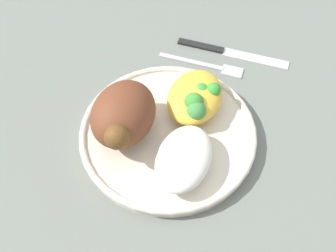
{
  "coord_description": "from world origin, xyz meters",
  "views": [
    {
      "loc": [
        0.32,
        0.11,
        0.51
      ],
      "look_at": [
        0.0,
        0.0,
        0.03
      ],
      "focal_mm": 44.72,
      "sensor_mm": 36.0,
      "label": 1
    }
  ],
  "objects_px": {
    "rice_pile": "(184,158)",
    "knife": "(223,50)",
    "fork": "(206,65)",
    "roasted_chicken": "(123,115)",
    "plate": "(168,134)",
    "mac_cheese_with_broccoli": "(196,98)"
  },
  "relations": [
    {
      "from": "mac_cheese_with_broccoli",
      "to": "fork",
      "type": "height_order",
      "value": "mac_cheese_with_broccoli"
    },
    {
      "from": "fork",
      "to": "roasted_chicken",
      "type": "bearing_deg",
      "value": -20.59
    },
    {
      "from": "fork",
      "to": "knife",
      "type": "xyz_separation_m",
      "value": [
        -0.04,
        0.02,
        0.0
      ]
    },
    {
      "from": "mac_cheese_with_broccoli",
      "to": "knife",
      "type": "distance_m",
      "value": 0.15
    },
    {
      "from": "rice_pile",
      "to": "mac_cheese_with_broccoli",
      "type": "relative_size",
      "value": 1.02
    },
    {
      "from": "plate",
      "to": "roasted_chicken",
      "type": "relative_size",
      "value": 2.2
    },
    {
      "from": "roasted_chicken",
      "to": "rice_pile",
      "type": "height_order",
      "value": "roasted_chicken"
    },
    {
      "from": "fork",
      "to": "knife",
      "type": "distance_m",
      "value": 0.04
    },
    {
      "from": "mac_cheese_with_broccoli",
      "to": "roasted_chicken",
      "type": "bearing_deg",
      "value": -46.4
    },
    {
      "from": "plate",
      "to": "fork",
      "type": "height_order",
      "value": "plate"
    },
    {
      "from": "rice_pile",
      "to": "knife",
      "type": "xyz_separation_m",
      "value": [
        -0.24,
        -0.01,
        -0.03
      ]
    },
    {
      "from": "mac_cheese_with_broccoli",
      "to": "knife",
      "type": "height_order",
      "value": "mac_cheese_with_broccoli"
    },
    {
      "from": "plate",
      "to": "fork",
      "type": "bearing_deg",
      "value": 176.34
    },
    {
      "from": "rice_pile",
      "to": "fork",
      "type": "bearing_deg",
      "value": -171.91
    },
    {
      "from": "rice_pile",
      "to": "knife",
      "type": "relative_size",
      "value": 0.56
    },
    {
      "from": "plate",
      "to": "mac_cheese_with_broccoli",
      "type": "xyz_separation_m",
      "value": [
        -0.05,
        0.02,
        0.03
      ]
    },
    {
      "from": "fork",
      "to": "rice_pile",
      "type": "bearing_deg",
      "value": 8.09
    },
    {
      "from": "plate",
      "to": "roasted_chicken",
      "type": "distance_m",
      "value": 0.08
    },
    {
      "from": "plate",
      "to": "mac_cheese_with_broccoli",
      "type": "distance_m",
      "value": 0.07
    },
    {
      "from": "roasted_chicken",
      "to": "knife",
      "type": "distance_m",
      "value": 0.24
    },
    {
      "from": "mac_cheese_with_broccoli",
      "to": "plate",
      "type": "bearing_deg",
      "value": -22.77
    },
    {
      "from": "rice_pile",
      "to": "plate",
      "type": "bearing_deg",
      "value": -140.13
    }
  ]
}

